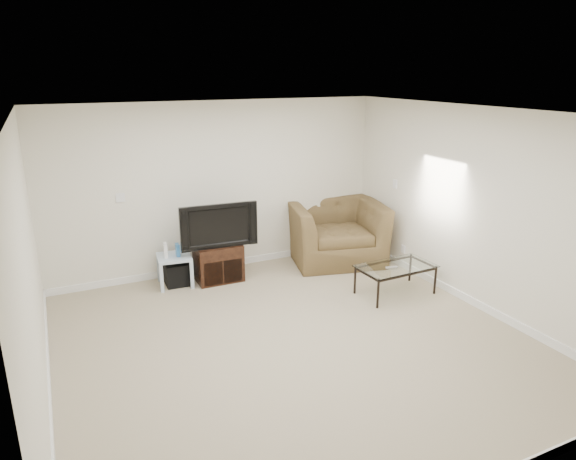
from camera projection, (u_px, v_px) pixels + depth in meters
name	position (u px, v px, depth m)	size (l,w,h in m)	color
floor	(294.00, 341.00, 5.73)	(5.00, 5.00, 0.00)	tan
ceiling	(295.00, 113.00, 4.99)	(5.00, 5.00, 0.00)	white
wall_back	(219.00, 188.00, 7.51)	(5.00, 0.02, 2.50)	silver
wall_left	(29.00, 274.00, 4.33)	(0.02, 5.00, 2.50)	silver
wall_right	(474.00, 209.00, 6.39)	(0.02, 5.00, 2.50)	silver
plate_back	(120.00, 198.00, 6.93)	(0.12, 0.02, 0.12)	white
plate_right_switch	(395.00, 184.00, 7.76)	(0.02, 0.09, 0.13)	white
plate_right_outlet	(403.00, 249.00, 7.78)	(0.02, 0.08, 0.12)	white
tv_stand	(218.00, 262.00, 7.34)	(0.64, 0.45, 0.54)	black
dvd_player	(219.00, 251.00, 7.25)	(0.34, 0.24, 0.05)	black
television	(217.00, 224.00, 7.14)	(1.01, 0.20, 0.62)	black
side_table	(175.00, 270.00, 7.18)	(0.45, 0.45, 0.44)	#C9E4F7
subwoofer	(177.00, 274.00, 7.22)	(0.33, 0.33, 0.33)	black
game_console	(166.00, 250.00, 7.04)	(0.05, 0.15, 0.20)	white
game_case	(178.00, 250.00, 7.09)	(0.05, 0.13, 0.17)	#337FCC
recliner	(336.00, 222.00, 8.03)	(1.43, 0.93, 1.25)	brown
coffee_table	(395.00, 280.00, 6.90)	(1.02, 0.58, 0.40)	black
remote	(392.00, 267.00, 6.76)	(0.16, 0.04, 0.02)	#B2B2B7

